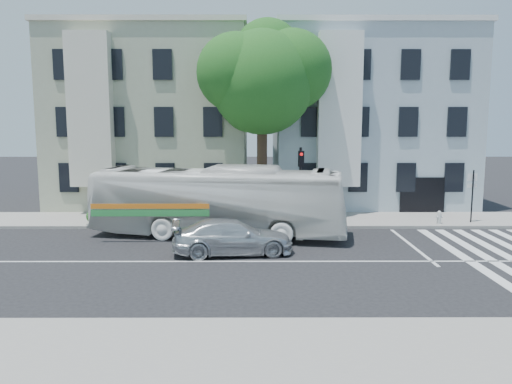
{
  "coord_description": "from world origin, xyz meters",
  "views": [
    {
      "loc": [
        -0.42,
        -18.84,
        5.37
      ],
      "look_at": [
        -0.35,
        2.41,
        2.4
      ],
      "focal_mm": 35.0,
      "sensor_mm": 36.0,
      "label": 1
    }
  ],
  "objects_px": {
    "bus": "(218,201)",
    "fire_hydrant": "(439,217)",
    "sedan": "(233,237)",
    "traffic_signal": "(301,175)"
  },
  "relations": [
    {
      "from": "traffic_signal",
      "to": "bus",
      "type": "bearing_deg",
      "value": -157.41
    },
    {
      "from": "sedan",
      "to": "fire_hydrant",
      "type": "height_order",
      "value": "sedan"
    },
    {
      "from": "fire_hydrant",
      "to": "traffic_signal",
      "type": "bearing_deg",
      "value": 174.73
    },
    {
      "from": "traffic_signal",
      "to": "fire_hydrant",
      "type": "bearing_deg",
      "value": -17.2
    },
    {
      "from": "sedan",
      "to": "traffic_signal",
      "type": "height_order",
      "value": "traffic_signal"
    },
    {
      "from": "traffic_signal",
      "to": "fire_hydrant",
      "type": "height_order",
      "value": "traffic_signal"
    },
    {
      "from": "bus",
      "to": "sedan",
      "type": "xyz_separation_m",
      "value": [
        0.81,
        -3.24,
        -0.96
      ]
    },
    {
      "from": "bus",
      "to": "traffic_signal",
      "type": "distance_m",
      "value": 5.12
    },
    {
      "from": "traffic_signal",
      "to": "fire_hydrant",
      "type": "distance_m",
      "value": 7.5
    },
    {
      "from": "bus",
      "to": "fire_hydrant",
      "type": "height_order",
      "value": "bus"
    }
  ]
}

